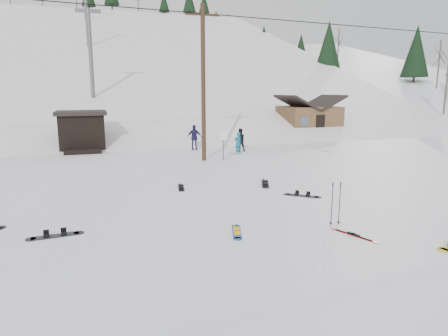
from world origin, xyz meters
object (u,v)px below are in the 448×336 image
object	(u,v)px
utility_pole	(203,81)
hero_snowboard	(237,232)
cabin	(309,120)
hero_skis	(354,235)

from	to	relation	value
utility_pole	hero_snowboard	size ratio (longest dim) A/B	6.91
utility_pole	hero_snowboard	bearing A→B (deg)	-101.31
cabin	hero_snowboard	distance (m)	27.26
cabin	hero_skis	xyz separation A→B (m)	(-12.34, -23.73, -1.46)
cabin	hero_skis	distance (m)	26.79
hero_snowboard	hero_skis	size ratio (longest dim) A/B	0.88
hero_snowboard	hero_skis	world-z (taller)	hero_snowboard
hero_skis	utility_pole	bearing A→B (deg)	72.43
hero_snowboard	hero_skis	bearing A→B (deg)	-95.78
utility_pole	cabin	xyz separation A→B (m)	(13.00, 10.00, -3.20)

